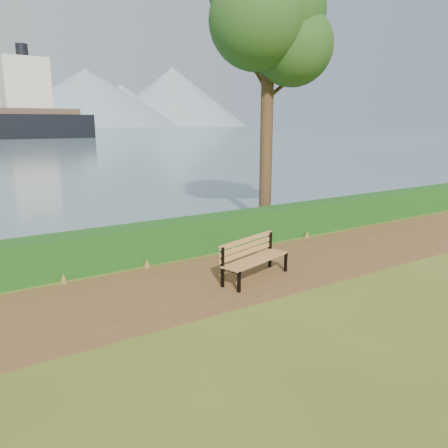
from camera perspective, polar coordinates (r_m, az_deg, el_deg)
ground at (r=10.36m, az=0.15°, el=-7.71°), size 140.00×140.00×0.00m
path at (r=10.60m, az=-0.73°, el=-7.20°), size 40.00×3.40×0.01m
hedge at (r=12.37m, az=-6.37°, el=-1.88°), size 32.00×0.85×1.00m
bench at (r=10.51m, az=3.74°, el=-4.14°), size 2.06×1.10×0.99m
tree at (r=15.98m, az=5.91°, el=25.07°), size 4.64×3.96×9.43m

